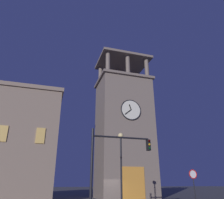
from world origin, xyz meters
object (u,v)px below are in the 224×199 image
(clocktower, at_px, (124,131))
(traffic_signal_near, at_px, (113,156))
(no_horn_sign, at_px, (193,177))
(street_lamp, at_px, (121,156))

(clocktower, xyz_separation_m, traffic_signal_near, (6.98, 16.82, -5.86))
(traffic_signal_near, xyz_separation_m, no_horn_sign, (-7.99, -2.79, -1.17))
(clocktower, xyz_separation_m, no_horn_sign, (-1.01, 14.03, -7.04))
(no_horn_sign, bearing_deg, clocktower, -85.89)
(traffic_signal_near, relative_size, street_lamp, 0.91)
(street_lamp, bearing_deg, clocktower, -111.33)
(street_lamp, height_order, no_horn_sign, street_lamp)
(clocktower, bearing_deg, traffic_signal_near, 67.45)
(street_lamp, bearing_deg, no_horn_sign, 177.94)
(clocktower, distance_m, traffic_signal_near, 19.13)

